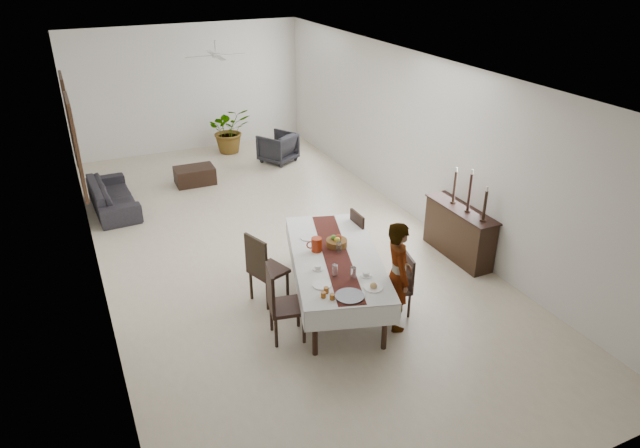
% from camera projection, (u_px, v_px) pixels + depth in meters
% --- Properties ---
extents(floor, '(6.00, 12.00, 0.00)m').
position_uv_depth(floor, '(273.00, 244.00, 10.48)').
color(floor, beige).
rests_on(floor, ground).
extents(ceiling, '(6.00, 12.00, 0.02)m').
position_uv_depth(ceiling, '(266.00, 67.00, 9.06)').
color(ceiling, white).
rests_on(ceiling, wall_back).
extents(wall_back, '(6.00, 0.02, 3.20)m').
position_uv_depth(wall_back, '(188.00, 89.00, 14.65)').
color(wall_back, silver).
rests_on(wall_back, floor).
extents(wall_front, '(6.00, 0.02, 3.20)m').
position_uv_depth(wall_front, '(514.00, 380.00, 4.90)').
color(wall_front, silver).
rests_on(wall_front, floor).
extents(wall_left, '(0.02, 12.00, 3.20)m').
position_uv_depth(wall_left, '(84.00, 190.00, 8.64)').
color(wall_left, silver).
rests_on(wall_left, floor).
extents(wall_right, '(0.02, 12.00, 3.20)m').
position_uv_depth(wall_right, '(417.00, 139.00, 10.91)').
color(wall_right, silver).
rests_on(wall_right, floor).
extents(dining_table_top, '(1.78, 2.77, 0.05)m').
position_uv_depth(dining_table_top, '(336.00, 257.00, 8.47)').
color(dining_table_top, black).
rests_on(dining_table_top, table_leg_fl).
extents(table_leg_fl, '(0.09, 0.09, 0.75)m').
position_uv_depth(table_leg_fl, '(315.00, 331.00, 7.51)').
color(table_leg_fl, black).
rests_on(table_leg_fl, floor).
extents(table_leg_fr, '(0.09, 0.09, 0.75)m').
position_uv_depth(table_leg_fr, '(385.00, 326.00, 7.62)').
color(table_leg_fr, black).
rests_on(table_leg_fr, floor).
extents(table_leg_bl, '(0.09, 0.09, 0.75)m').
position_uv_depth(table_leg_bl, '(297.00, 244.00, 9.67)').
color(table_leg_bl, black).
rests_on(table_leg_bl, floor).
extents(table_leg_br, '(0.09, 0.09, 0.75)m').
position_uv_depth(table_leg_br, '(351.00, 241.00, 9.79)').
color(table_leg_br, black).
rests_on(table_leg_br, floor).
extents(tablecloth_top, '(2.02, 3.01, 0.01)m').
position_uv_depth(tablecloth_top, '(336.00, 255.00, 8.45)').
color(tablecloth_top, silver).
rests_on(tablecloth_top, dining_table_top).
extents(tablecloth_drape_left, '(0.83, 2.64, 0.32)m').
position_uv_depth(tablecloth_drape_left, '(294.00, 267.00, 8.45)').
color(tablecloth_drape_left, white).
rests_on(tablecloth_drape_left, dining_table_top).
extents(tablecloth_drape_right, '(0.83, 2.64, 0.32)m').
position_uv_depth(tablecloth_drape_right, '(377.00, 261.00, 8.60)').
color(tablecloth_drape_right, white).
rests_on(tablecloth_drape_right, dining_table_top).
extents(tablecloth_drape_near, '(1.21, 0.38, 0.32)m').
position_uv_depth(tablecloth_drape_near, '(353.00, 318.00, 7.30)').
color(tablecloth_drape_near, silver).
rests_on(tablecloth_drape_near, dining_table_top).
extents(tablecloth_drape_far, '(1.21, 0.38, 0.32)m').
position_uv_depth(tablecloth_drape_far, '(323.00, 224.00, 9.75)').
color(tablecloth_drape_far, silver).
rests_on(tablecloth_drape_far, dining_table_top).
extents(table_runner, '(1.15, 2.67, 0.00)m').
position_uv_depth(table_runner, '(336.00, 255.00, 8.45)').
color(table_runner, '#531E17').
rests_on(table_runner, tablecloth_top).
extents(red_pitcher, '(0.20, 0.20, 0.21)m').
position_uv_depth(red_pitcher, '(317.00, 245.00, 8.51)').
color(red_pitcher, '#99250B').
rests_on(red_pitcher, tablecloth_top).
extents(pitcher_handle, '(0.13, 0.06, 0.13)m').
position_uv_depth(pitcher_handle, '(311.00, 245.00, 8.50)').
color(pitcher_handle, '#9C260B').
rests_on(pitcher_handle, red_pitcher).
extents(wine_glass_near, '(0.07, 0.07, 0.18)m').
position_uv_depth(wine_glass_near, '(353.00, 273.00, 7.81)').
color(wine_glass_near, silver).
rests_on(wine_glass_near, tablecloth_top).
extents(wine_glass_mid, '(0.07, 0.07, 0.18)m').
position_uv_depth(wine_glass_mid, '(335.00, 270.00, 7.88)').
color(wine_glass_mid, silver).
rests_on(wine_glass_mid, tablecloth_top).
extents(wine_glass_far, '(0.07, 0.07, 0.18)m').
position_uv_depth(wine_glass_far, '(339.00, 248.00, 8.47)').
color(wine_glass_far, silver).
rests_on(wine_glass_far, tablecloth_top).
extents(teacup_right, '(0.10, 0.10, 0.06)m').
position_uv_depth(teacup_right, '(366.00, 274.00, 7.91)').
color(teacup_right, white).
rests_on(teacup_right, saucer_right).
extents(saucer_right, '(0.16, 0.16, 0.01)m').
position_uv_depth(saucer_right, '(366.00, 275.00, 7.92)').
color(saucer_right, white).
rests_on(saucer_right, tablecloth_top).
extents(teacup_left, '(0.10, 0.10, 0.06)m').
position_uv_depth(teacup_left, '(318.00, 267.00, 8.07)').
color(teacup_left, white).
rests_on(teacup_left, saucer_left).
extents(saucer_left, '(0.16, 0.16, 0.01)m').
position_uv_depth(saucer_left, '(318.00, 269.00, 8.08)').
color(saucer_left, silver).
rests_on(saucer_left, tablecloth_top).
extents(plate_near_right, '(0.26, 0.26, 0.02)m').
position_uv_depth(plate_near_right, '(373.00, 288.00, 7.64)').
color(plate_near_right, white).
rests_on(plate_near_right, tablecloth_top).
extents(bread_near_right, '(0.10, 0.10, 0.10)m').
position_uv_depth(bread_near_right, '(373.00, 286.00, 7.62)').
color(bread_near_right, tan).
rests_on(bread_near_right, plate_near_right).
extents(plate_near_left, '(0.26, 0.26, 0.02)m').
position_uv_depth(plate_near_left, '(322.00, 285.00, 7.70)').
color(plate_near_left, white).
rests_on(plate_near_left, tablecloth_top).
extents(plate_far_left, '(0.26, 0.26, 0.02)m').
position_uv_depth(plate_far_left, '(308.00, 238.00, 8.93)').
color(plate_far_left, white).
rests_on(plate_far_left, tablecloth_top).
extents(serving_tray, '(0.39, 0.39, 0.02)m').
position_uv_depth(serving_tray, '(350.00, 296.00, 7.45)').
color(serving_tray, '#404145').
rests_on(serving_tray, tablecloth_top).
extents(jam_jar_a, '(0.07, 0.07, 0.08)m').
position_uv_depth(jam_jar_a, '(332.00, 297.00, 7.38)').
color(jam_jar_a, brown).
rests_on(jam_jar_a, tablecloth_top).
extents(jam_jar_b, '(0.07, 0.07, 0.08)m').
position_uv_depth(jam_jar_b, '(323.00, 295.00, 7.42)').
color(jam_jar_b, '#914E15').
rests_on(jam_jar_b, tablecloth_top).
extents(jam_jar_c, '(0.07, 0.07, 0.08)m').
position_uv_depth(jam_jar_c, '(326.00, 290.00, 7.52)').
color(jam_jar_c, brown).
rests_on(jam_jar_c, tablecloth_top).
extents(fruit_basket, '(0.32, 0.32, 0.11)m').
position_uv_depth(fruit_basket, '(337.00, 243.00, 8.67)').
color(fruit_basket, brown).
rests_on(fruit_basket, tablecloth_top).
extents(fruit_red, '(0.10, 0.10, 0.10)m').
position_uv_depth(fruit_red, '(338.00, 238.00, 8.66)').
color(fruit_red, maroon).
rests_on(fruit_red, fruit_basket).
extents(fruit_green, '(0.09, 0.09, 0.09)m').
position_uv_depth(fruit_green, '(334.00, 238.00, 8.66)').
color(fruit_green, '#4C8227').
rests_on(fruit_green, fruit_basket).
extents(fruit_yellow, '(0.09, 0.09, 0.09)m').
position_uv_depth(fruit_yellow, '(337.00, 240.00, 8.59)').
color(fruit_yellow, gold).
rests_on(fruit_yellow, fruit_basket).
extents(chair_right_near_seat, '(0.47, 0.47, 0.05)m').
position_uv_depth(chair_right_near_seat, '(396.00, 289.00, 8.36)').
color(chair_right_near_seat, black).
rests_on(chair_right_near_seat, chair_right_near_leg_fl).
extents(chair_right_near_leg_fl, '(0.05, 0.05, 0.39)m').
position_uv_depth(chair_right_near_leg_fl, '(409.00, 306.00, 8.35)').
color(chair_right_near_leg_fl, black).
rests_on(chair_right_near_leg_fl, floor).
extents(chair_right_near_leg_fr, '(0.05, 0.05, 0.39)m').
position_uv_depth(chair_right_near_leg_fr, '(401.00, 294.00, 8.63)').
color(chair_right_near_leg_fr, black).
rests_on(chair_right_near_leg_fr, floor).
extents(chair_right_near_leg_bl, '(0.05, 0.05, 0.39)m').
position_uv_depth(chair_right_near_leg_bl, '(388.00, 309.00, 8.29)').
color(chair_right_near_leg_bl, black).
rests_on(chair_right_near_leg_bl, floor).
extents(chair_right_near_leg_br, '(0.05, 0.05, 0.39)m').
position_uv_depth(chair_right_near_leg_br, '(381.00, 296.00, 8.57)').
color(chair_right_near_leg_br, black).
rests_on(chair_right_near_leg_br, floor).
extents(chair_right_near_back, '(0.12, 0.39, 0.50)m').
position_uv_depth(chair_right_near_back, '(409.00, 271.00, 8.28)').
color(chair_right_near_back, black).
rests_on(chair_right_near_back, chair_right_near_seat).
extents(chair_right_far_seat, '(0.43, 0.43, 0.05)m').
position_uv_depth(chair_right_far_seat, '(346.00, 246.00, 9.46)').
color(chair_right_far_seat, black).
rests_on(chair_right_far_seat, chair_right_far_leg_fl).
extents(chair_right_far_leg_fl, '(0.04, 0.04, 0.43)m').
position_uv_depth(chair_right_far_leg_fl, '(360.00, 261.00, 9.49)').
color(chair_right_far_leg_fl, black).
rests_on(chair_right_far_leg_fl, floor).
extents(chair_right_far_leg_fr, '(0.04, 0.04, 0.43)m').
position_uv_depth(chair_right_far_leg_fr, '(350.00, 252.00, 9.77)').
color(chair_right_far_leg_fr, black).
rests_on(chair_right_far_leg_fr, floor).
extents(chair_right_far_leg_bl, '(0.04, 0.04, 0.43)m').
position_uv_depth(chair_right_far_leg_bl, '(341.00, 266.00, 9.35)').
color(chair_right_far_leg_bl, black).
rests_on(chair_right_far_leg_bl, floor).
extents(chair_right_far_leg_br, '(0.04, 0.04, 0.43)m').
position_uv_depth(chair_right_far_leg_br, '(332.00, 256.00, 9.64)').
color(chair_right_far_leg_br, black).
rests_on(chair_right_far_leg_br, floor).
extents(chair_right_far_back, '(0.04, 0.43, 0.55)m').
position_uv_depth(chair_right_far_back, '(357.00, 228.00, 9.40)').
color(chair_right_far_back, black).
rests_on(chair_right_far_back, chair_right_far_seat).
extents(chair_left_near_seat, '(0.55, 0.55, 0.05)m').
position_uv_depth(chair_left_near_seat, '(287.00, 307.00, 7.81)').
color(chair_left_near_seat, black).
rests_on(chair_left_near_seat, chair_left_near_leg_fl).
extents(chair_left_near_leg_fl, '(0.06, 0.06, 0.47)m').
position_uv_depth(chair_left_near_leg_fl, '(271.00, 316.00, 8.05)').
color(chair_left_near_leg_fl, black).
rests_on(chair_left_near_leg_fl, floor).
extents(chair_left_near_leg_fr, '(0.06, 0.06, 0.47)m').
position_uv_depth(chair_left_near_leg_fr, '(276.00, 333.00, 7.71)').
color(chair_left_near_leg_fr, black).
rests_on(chair_left_near_leg_fr, floor).
extents(chair_left_near_leg_bl, '(0.06, 0.06, 0.47)m').
position_uv_depth(chair_left_near_leg_bl, '(298.00, 313.00, 8.13)').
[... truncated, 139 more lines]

